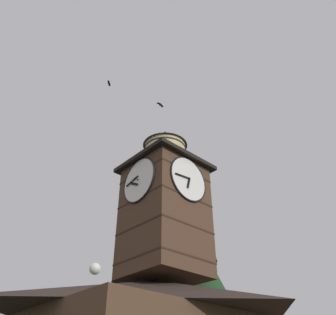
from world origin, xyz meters
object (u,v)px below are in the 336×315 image
object	(u,v)px
flying_bird_low	(109,83)
moon	(95,269)
clock_tower	(165,205)
flying_bird_high	(160,105)

from	to	relation	value
flying_bird_low	moon	bearing A→B (deg)	-121.77
clock_tower	flying_bird_high	xyz separation A→B (m)	(-1.94, -2.84, 11.17)
moon	flying_bird_high	size ratio (longest dim) A/B	2.27
moon	flying_bird_low	size ratio (longest dim) A/B	3.36
clock_tower	moon	xyz separation A→B (m)	(-13.67, -30.12, 5.30)
clock_tower	moon	size ratio (longest dim) A/B	6.04
clock_tower	flying_bird_low	world-z (taller)	flying_bird_low
clock_tower	moon	distance (m)	33.50
flying_bird_high	moon	bearing A→B (deg)	-113.27
flying_bird_high	flying_bird_low	world-z (taller)	flying_bird_high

